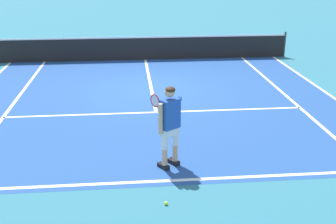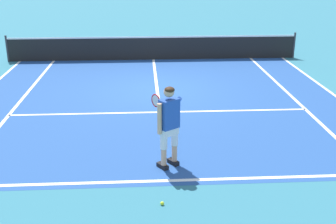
# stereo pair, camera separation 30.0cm
# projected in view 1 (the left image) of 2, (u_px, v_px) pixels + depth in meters

# --- Properties ---
(ground_plane) EXTENTS (80.00, 80.00, 0.00)m
(ground_plane) POSITION_uv_depth(u_px,v_px,m) (152.00, 90.00, 13.74)
(ground_plane) COLOR teal
(court_inner_surface) EXTENTS (10.98, 10.63, 0.00)m
(court_inner_surface) POSITION_uv_depth(u_px,v_px,m) (153.00, 98.00, 12.96)
(court_inner_surface) COLOR #234C93
(court_inner_surface) RESTS_ON ground
(line_baseline) EXTENTS (10.98, 0.10, 0.01)m
(line_baseline) POSITION_uv_depth(u_px,v_px,m) (170.00, 181.00, 8.18)
(line_baseline) COLOR white
(line_baseline) RESTS_ON ground
(line_service) EXTENTS (8.23, 0.10, 0.01)m
(line_service) POSITION_uv_depth(u_px,v_px,m) (156.00, 112.00, 11.76)
(line_service) COLOR white
(line_service) RESTS_ON ground
(line_centre_service) EXTENTS (0.10, 6.40, 0.01)m
(line_centre_service) POSITION_uv_depth(u_px,v_px,m) (150.00, 81.00, 14.75)
(line_centre_service) COLOR white
(line_centre_service) RESTS_ON ground
(line_singles_left) EXTENTS (0.10, 10.23, 0.01)m
(line_singles_left) POSITION_uv_depth(u_px,v_px,m) (15.00, 102.00, 12.59)
(line_singles_left) COLOR white
(line_singles_left) RESTS_ON ground
(line_singles_right) EXTENTS (0.10, 10.23, 0.01)m
(line_singles_right) POSITION_uv_depth(u_px,v_px,m) (284.00, 94.00, 13.33)
(line_singles_right) COLOR white
(line_singles_right) RESTS_ON ground
(line_doubles_right) EXTENTS (0.10, 10.23, 0.01)m
(line_doubles_right) POSITION_uv_depth(u_px,v_px,m) (326.00, 93.00, 13.46)
(line_doubles_right) COLOR white
(line_doubles_right) RESTS_ON ground
(tennis_net) EXTENTS (11.96, 0.08, 1.07)m
(tennis_net) POSITION_uv_depth(u_px,v_px,m) (145.00, 48.00, 17.57)
(tennis_net) COLOR #333338
(tennis_net) RESTS_ON ground
(tennis_player) EXTENTS (0.61, 1.21, 1.71)m
(tennis_player) POSITION_uv_depth(u_px,v_px,m) (169.00, 121.00, 8.42)
(tennis_player) COLOR black
(tennis_player) RESTS_ON ground
(tennis_ball_near_feet) EXTENTS (0.07, 0.07, 0.07)m
(tennis_ball_near_feet) POSITION_uv_depth(u_px,v_px,m) (166.00, 203.00, 7.37)
(tennis_ball_near_feet) COLOR #CCE02D
(tennis_ball_near_feet) RESTS_ON ground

